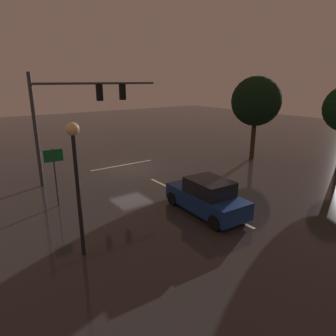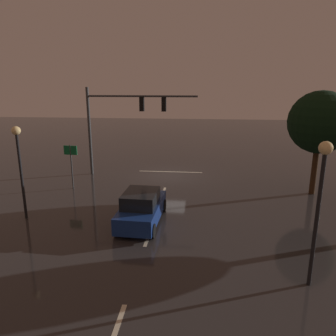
% 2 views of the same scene
% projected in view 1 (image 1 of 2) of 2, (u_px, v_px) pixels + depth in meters
% --- Properties ---
extents(ground_plane, '(80.00, 80.00, 0.00)m').
position_uv_depth(ground_plane, '(130.00, 169.00, 21.43)').
color(ground_plane, '#2D2B2B').
extents(traffic_signal_assembly, '(8.17, 0.47, 6.57)m').
position_uv_depth(traffic_signal_assembly, '(79.00, 106.00, 18.17)').
color(traffic_signal_assembly, '#383A3D').
rests_on(traffic_signal_assembly, ground_plane).
extents(lane_dash_far, '(0.16, 2.20, 0.01)m').
position_uv_depth(lane_dash_far, '(161.00, 184.00, 18.31)').
color(lane_dash_far, beige).
rests_on(lane_dash_far, ground_plane).
extents(lane_dash_mid, '(0.16, 2.20, 0.01)m').
position_uv_depth(lane_dash_mid, '(235.00, 219.00, 13.63)').
color(lane_dash_mid, beige).
rests_on(lane_dash_mid, ground_plane).
extents(stop_bar, '(5.00, 0.16, 0.01)m').
position_uv_depth(stop_bar, '(123.00, 165.00, 22.30)').
color(stop_bar, beige).
rests_on(stop_bar, ground_plane).
extents(car_approaching, '(2.07, 4.44, 1.70)m').
position_uv_depth(car_approaching, '(207.00, 197.00, 14.15)').
color(car_approaching, navy).
rests_on(car_approaching, ground_plane).
extents(street_lamp_right_kerb, '(0.44, 0.44, 4.83)m').
position_uv_depth(street_lamp_right_kerb, '(76.00, 165.00, 9.94)').
color(street_lamp_right_kerb, black).
rests_on(street_lamp_right_kerb, ground_plane).
extents(route_sign, '(0.90, 0.13, 2.97)m').
position_uv_depth(route_sign, '(54.00, 165.00, 14.52)').
color(route_sign, '#383A3D').
rests_on(route_sign, ground_plane).
extents(tree_left_far, '(3.80, 3.80, 6.46)m').
position_uv_depth(tree_left_far, '(256.00, 101.00, 22.96)').
color(tree_left_far, '#382314').
rests_on(tree_left_far, ground_plane).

